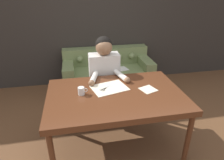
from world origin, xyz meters
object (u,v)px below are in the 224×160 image
couch (107,74)px  mug (81,91)px  person (105,78)px  dining_table (116,98)px  scissors (105,89)px

couch → mug: (-0.57, -1.57, 0.53)m
person → dining_table: bearing=-87.8°
scissors → dining_table: bearing=-53.1°
dining_table → scissors: 0.18m
scissors → mug: bearing=-163.9°
couch → scissors: (-0.28, -1.49, 0.48)m
mug → person: bearing=58.9°
couch → scissors: size_ratio=8.15×
person → scissors: size_ratio=6.16×
dining_table → mug: mug is taller
person → scissors: person is taller
dining_table → mug: (-0.39, 0.05, 0.11)m
dining_table → scissors: (-0.10, 0.14, 0.07)m
couch → scissors: 1.59m
person → mug: size_ratio=11.40×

